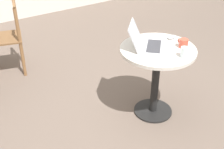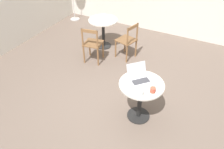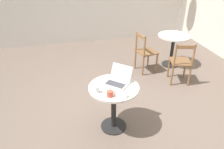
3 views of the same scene
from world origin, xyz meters
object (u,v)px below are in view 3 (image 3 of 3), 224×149
Objects in this scene: chair_mid_front at (181,63)px; chair_mid_left at (145,53)px; cafe_table_near at (114,97)px; mouse at (126,95)px; laptop at (118,80)px; drinking_glass at (97,89)px; mug at (110,94)px; cafe_table_mid at (173,43)px.

chair_mid_left is (-0.50, 0.63, 0.00)m from chair_mid_front.
chair_mid_left is (1.09, 1.57, -0.11)m from cafe_table_near.
chair_mid_left is 8.58× the size of mouse.
laptop is 4.91× the size of drinking_glass.
chair_mid_left is at bearing 128.76° from chair_mid_front.
chair_mid_front is at bearing 29.57° from laptop.
mouse is 0.20m from mug.
cafe_table_near is at bearing -124.88° from chair_mid_left.
chair_mid_left is 2.15m from drinking_glass.
chair_mid_left reaches higher than mouse.
cafe_table_mid is 2.72m from drinking_glass.
chair_mid_front and chair_mid_left have the same top height.
chair_mid_front is (-0.21, -0.75, -0.11)m from cafe_table_mid.
laptop is 3.80× the size of mug.
chair_mid_front is 1.78m from laptop.
chair_mid_front is 2.08m from mug.
cafe_table_mid is at bearing 9.89° from chair_mid_left.
cafe_table_near is 1.92m from chair_mid_left.
mouse is at bearing -141.63° from chair_mid_front.
chair_mid_left is 1.92× the size of laptop.
mug is at bearing -41.36° from drinking_glass.
chair_mid_left is at bearing 55.12° from cafe_table_near.
mug reaches higher than cafe_table_mid.
cafe_table_mid is 0.73m from chair_mid_left.
drinking_glass is at bearing -161.47° from cafe_table_near.
laptop is (-1.01, -1.49, 0.33)m from chair_mid_left.
cafe_table_mid is 1.62× the size of laptop.
laptop is 0.36m from drinking_glass.
drinking_glass is (-0.25, -0.08, 0.22)m from cafe_table_near.
chair_mid_left is at bearing 56.08° from mug.
laptop is at bearing -124.28° from chair_mid_left.
laptop is at bearing -136.99° from cafe_table_mid.
chair_mid_front is 0.80m from chair_mid_left.
mug is (-1.20, -1.78, 0.33)m from chair_mid_left.
chair_mid_left is (-0.71, -0.12, -0.11)m from cafe_table_mid.
mug is (-0.10, -0.21, 0.21)m from cafe_table_near.
mouse is 1.10× the size of drinking_glass.
chair_mid_front reaches higher than mouse.
chair_mid_left is 7.28× the size of mug.
chair_mid_left reaches higher than mug.
cafe_table_mid is 2.70m from mug.
drinking_glass reaches higher than mouse.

